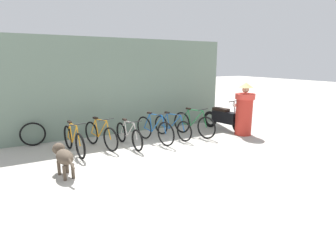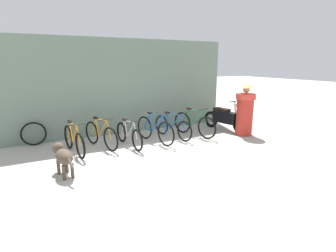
{
  "view_description": "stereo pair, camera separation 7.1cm",
  "coord_description": "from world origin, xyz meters",
  "views": [
    {
      "loc": [
        -2.73,
        -5.04,
        2.33
      ],
      "look_at": [
        0.49,
        1.03,
        0.65
      ],
      "focal_mm": 28.0,
      "sensor_mm": 36.0,
      "label": 1
    },
    {
      "loc": [
        -2.67,
        -5.07,
        2.33
      ],
      "look_at": [
        0.49,
        1.03,
        0.65
      ],
      "focal_mm": 28.0,
      "sensor_mm": 36.0,
      "label": 2
    }
  ],
  "objects": [
    {
      "name": "shop_wall_back",
      "position": [
        0.0,
        3.33,
        1.54
      ],
      "size": [
        7.55,
        0.2,
        3.07
      ],
      "color": "slate",
      "rests_on": "ground"
    },
    {
      "name": "stray_dog",
      "position": [
        -2.25,
        0.53,
        0.43
      ],
      "size": [
        0.43,
        1.06,
        0.65
      ],
      "rotation": [
        0.0,
        0.0,
        1.76
      ],
      "color": "#4C3F33",
      "rests_on": "ground"
    },
    {
      "name": "bicycle_0",
      "position": [
        -1.84,
        1.85,
        0.35
      ],
      "size": [
        0.46,
        1.63,
        0.86
      ],
      "rotation": [
        0.0,
        0.0,
        -1.41
      ],
      "color": "black",
      "rests_on": "ground"
    },
    {
      "name": "spare_tire_left",
      "position": [
        -2.76,
        3.07,
        0.34
      ],
      "size": [
        0.69,
        0.07,
        0.69
      ],
      "rotation": [
        0.0,
        0.0,
        0.04
      ],
      "color": "black",
      "rests_on": "ground"
    },
    {
      "name": "bicycle_1",
      "position": [
        -1.1,
        2.02,
        0.36
      ],
      "size": [
        0.61,
        1.56,
        0.87
      ],
      "rotation": [
        0.0,
        0.0,
        -1.25
      ],
      "color": "black",
      "rests_on": "ground"
    },
    {
      "name": "bicycle_3",
      "position": [
        0.44,
        1.78,
        0.38
      ],
      "size": [
        0.55,
        1.66,
        0.92
      ],
      "rotation": [
        0.0,
        0.0,
        -1.31
      ],
      "color": "black",
      "rests_on": "ground"
    },
    {
      "name": "bicycle_4",
      "position": [
        1.13,
        1.96,
        0.34
      ],
      "size": [
        0.54,
        1.68,
        0.83
      ],
      "rotation": [
        0.0,
        0.0,
        -1.34
      ],
      "color": "black",
      "rests_on": "ground"
    },
    {
      "name": "motorcycle",
      "position": [
        3.18,
        1.91,
        0.43
      ],
      "size": [
        0.64,
        1.83,
        1.08
      ],
      "rotation": [
        0.0,
        0.0,
        -1.33
      ],
      "color": "black",
      "rests_on": "ground"
    },
    {
      "name": "bicycle_5",
      "position": [
        1.86,
        1.84,
        0.37
      ],
      "size": [
        0.6,
        1.68,
        0.92
      ],
      "rotation": [
        0.0,
        0.0,
        -1.28
      ],
      "color": "black",
      "rests_on": "ground"
    },
    {
      "name": "bicycle_2",
      "position": [
        -0.38,
        1.75,
        0.32
      ],
      "size": [
        0.46,
        1.6,
        0.79
      ],
      "rotation": [
        0.0,
        0.0,
        -1.45
      ],
      "color": "black",
      "rests_on": "ground"
    },
    {
      "name": "ground_plane",
      "position": [
        0.0,
        0.0,
        0.0
      ],
      "size": [
        60.0,
        60.0,
        0.0
      ],
      "primitive_type": "plane",
      "color": "#ADA89E"
    },
    {
      "name": "person_in_robes",
      "position": [
        3.37,
        1.19,
        0.85
      ],
      "size": [
        0.82,
        0.82,
        1.71
      ],
      "rotation": [
        0.0,
        0.0,
        3.56
      ],
      "color": "#B72D23",
      "rests_on": "ground"
    }
  ]
}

